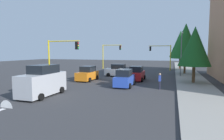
# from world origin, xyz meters

# --- Properties ---
(ground_plane) EXTENTS (120.00, 120.00, 0.00)m
(ground_plane) POSITION_xyz_m (0.00, 0.00, 0.00)
(ground_plane) COLOR #353538
(sidewalk_kerb) EXTENTS (80.00, 4.00, 0.15)m
(sidewalk_kerb) POSITION_xyz_m (-5.00, 10.50, 0.07)
(sidewalk_kerb) COLOR gray
(sidewalk_kerb) RESTS_ON ground
(lane_arrow_near) EXTENTS (2.40, 1.10, 1.10)m
(lane_arrow_near) POSITION_xyz_m (11.51, -3.00, 0.01)
(lane_arrow_near) COLOR silver
(lane_arrow_near) RESTS_ON ground
(lane_arrow_mid) EXTENTS (2.40, 1.10, 1.10)m
(lane_arrow_mid) POSITION_xyz_m (17.51, -3.00, 0.01)
(lane_arrow_mid) COLOR silver
(lane_arrow_mid) RESTS_ON ground
(traffic_signal_far_right) EXTENTS (0.36, 4.59, 5.59)m
(traffic_signal_far_right) POSITION_xyz_m (-14.00, -5.68, 3.96)
(traffic_signal_far_right) COLOR yellow
(traffic_signal_far_right) RESTS_ON ground
(traffic_signal_far_left) EXTENTS (0.36, 4.59, 5.33)m
(traffic_signal_far_left) POSITION_xyz_m (-14.00, 5.64, 3.79)
(traffic_signal_far_left) COLOR yellow
(traffic_signal_far_left) RESTS_ON ground
(traffic_signal_near_right) EXTENTS (0.36, 4.59, 5.43)m
(traffic_signal_near_right) POSITION_xyz_m (6.00, -5.66, 3.85)
(traffic_signal_near_right) COLOR yellow
(traffic_signal_near_right) RESTS_ON ground
(street_lamp_curbside) EXTENTS (2.15, 0.28, 7.00)m
(street_lamp_curbside) POSITION_xyz_m (-3.61, 9.20, 4.35)
(street_lamp_curbside) COLOR slate
(street_lamp_curbside) RESTS_ON ground
(tree_roadside_near) EXTENTS (3.84, 3.84, 7.01)m
(tree_roadside_near) POSITION_xyz_m (2.00, 10.50, 4.59)
(tree_roadside_near) COLOR brown
(tree_roadside_near) RESTS_ON ground
(tree_roadside_mid) EXTENTS (4.80, 4.80, 8.81)m
(tree_roadside_mid) POSITION_xyz_m (-8.00, 10.00, 5.79)
(tree_roadside_mid) COLOR brown
(tree_roadside_mid) RESTS_ON ground
(tree_roadside_far) EXTENTS (4.70, 4.70, 8.62)m
(tree_roadside_far) POSITION_xyz_m (-18.00, 9.50, 5.67)
(tree_roadside_far) COLOR brown
(tree_roadside_far) RESTS_ON ground
(delivery_van_silver) EXTENTS (4.80, 2.22, 2.77)m
(delivery_van_silver) POSITION_xyz_m (13.08, -2.99, 1.28)
(delivery_van_silver) COLOR #B2B5BA
(delivery_van_silver) RESTS_ON ground
(car_red) EXTENTS (3.80, 2.10, 1.98)m
(car_red) POSITION_xyz_m (1.46, 3.31, 0.90)
(car_red) COLOR red
(car_red) RESTS_ON ground
(car_white) EXTENTS (2.08, 3.90, 1.98)m
(car_white) POSITION_xyz_m (-2.00, -0.44, 0.90)
(car_white) COLOR white
(car_white) RESTS_ON ground
(car_blue) EXTENTS (3.74, 1.99, 1.98)m
(car_blue) POSITION_xyz_m (6.45, 2.87, 0.90)
(car_blue) COLOR blue
(car_blue) RESTS_ON ground
(car_orange) EXTENTS (3.91, 2.09, 1.98)m
(car_orange) POSITION_xyz_m (3.62, -3.11, 0.90)
(car_orange) COLOR orange
(car_orange) RESTS_ON ground
(pedestrian_crossing) EXTENTS (0.40, 0.24, 1.70)m
(pedestrian_crossing) POSITION_xyz_m (6.82, 6.78, 0.91)
(pedestrian_crossing) COLOR #262638
(pedestrian_crossing) RESTS_ON ground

